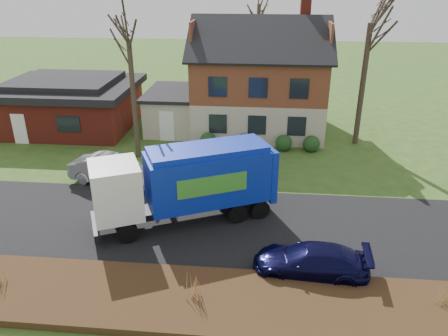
{
  "coord_description": "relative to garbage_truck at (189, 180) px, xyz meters",
  "views": [
    {
      "loc": [
        2.43,
        -17.29,
        10.8
      ],
      "look_at": [
        0.55,
        2.5,
        1.8
      ],
      "focal_mm": 35.0,
      "sensor_mm": 36.0,
      "label": 1
    }
  ],
  "objects": [
    {
      "name": "ground",
      "position": [
        0.84,
        -0.39,
        -2.08
      ],
      "size": [
        120.0,
        120.0,
        0.0
      ],
      "primitive_type": "plane",
      "color": "#2F4E1A",
      "rests_on": "ground"
    },
    {
      "name": "mulch_verge",
      "position": [
        0.84,
        -5.69,
        -1.93
      ],
      "size": [
        80.0,
        3.5,
        0.3
      ],
      "primitive_type": "cube",
      "color": "#302110",
      "rests_on": "ground"
    },
    {
      "name": "navy_wagon",
      "position": [
        5.29,
        -3.66,
        -1.43
      ],
      "size": [
        4.53,
        2.08,
        1.28
      ],
      "primitive_type": "imported",
      "rotation": [
        0.0,
        0.0,
        -1.64
      ],
      "color": "black",
      "rests_on": "ground"
    },
    {
      "name": "road",
      "position": [
        0.84,
        -0.39,
        -2.07
      ],
      "size": [
        80.0,
        7.0,
        0.02
      ],
      "primitive_type": "cube",
      "color": "black",
      "rests_on": "ground"
    },
    {
      "name": "ranch_house",
      "position": [
        -11.16,
        12.61,
        -0.26
      ],
      "size": [
        9.8,
        8.2,
        3.7
      ],
      "color": "maroon",
      "rests_on": "ground"
    },
    {
      "name": "grass_clump_east",
      "position": [
        9.67,
        -5.25,
        -1.37
      ],
      "size": [
        0.32,
        0.27,
        0.81
      ],
      "color": "#A48D48",
      "rests_on": "mulch_verge"
    },
    {
      "name": "silver_sedan",
      "position": [
        -4.96,
        3.42,
        -1.3
      ],
      "size": [
        5.0,
        2.83,
        1.56
      ],
      "primitive_type": "imported",
      "rotation": [
        0.0,
        0.0,
        1.31
      ],
      "color": "#9B9DA2",
      "rests_on": "ground"
    },
    {
      "name": "grass_clump_mid",
      "position": [
        1.1,
        -5.67,
        -1.24
      ],
      "size": [
        0.39,
        0.32,
        1.08
      ],
      "color": "tan",
      "rests_on": "mulch_verge"
    },
    {
      "name": "garbage_truck",
      "position": [
        0.0,
        0.0,
        0.0
      ],
      "size": [
        8.58,
        5.54,
        3.6
      ],
      "rotation": [
        0.0,
        0.0,
        0.43
      ],
      "color": "black",
      "rests_on": "ground"
    },
    {
      "name": "main_house",
      "position": [
        2.33,
        13.52,
        1.95
      ],
      "size": [
        12.95,
        8.95,
        9.26
      ],
      "color": "#BEB199",
      "rests_on": "ground"
    },
    {
      "name": "tree_front_east",
      "position": [
        9.59,
        11.1,
        7.1
      ],
      "size": [
        4.06,
        4.06,
        11.29
      ],
      "color": "#3C2F24",
      "rests_on": "ground"
    },
    {
      "name": "tree_front_west",
      "position": [
        -4.58,
        7.33,
        6.24
      ],
      "size": [
        3.4,
        3.4,
        10.1
      ],
      "color": "#3C3124",
      "rests_on": "ground"
    }
  ]
}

